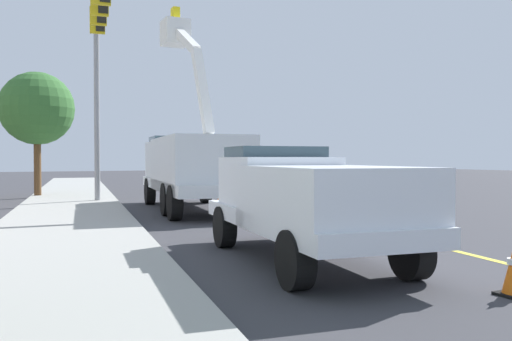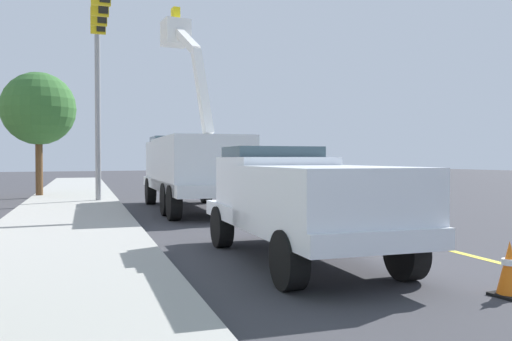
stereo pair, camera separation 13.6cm
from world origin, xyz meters
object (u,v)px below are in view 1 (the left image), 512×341
traffic_cone_mid_front (294,211)px  passing_minivan (282,175)px  traffic_cone_mid_rear (221,192)px  service_pickup_truck (304,198)px  traffic_signal_mast (99,45)px  utility_bucket_truck (191,164)px

traffic_cone_mid_front → passing_minivan: bearing=-27.9°
traffic_cone_mid_rear → service_pickup_truck: bearing=163.6°
traffic_signal_mast → traffic_cone_mid_rear: bearing=-80.7°
passing_minivan → traffic_cone_mid_rear: bearing=122.4°
utility_bucket_truck → passing_minivan: size_ratio=1.69×
traffic_cone_mid_front → traffic_cone_mid_rear: 8.52m
passing_minivan → utility_bucket_truck: bearing=131.0°
service_pickup_truck → traffic_cone_mid_front: 5.21m
service_pickup_truck → traffic_signal_mast: bearing=6.8°
traffic_cone_mid_rear → utility_bucket_truck: bearing=142.6°
service_pickup_truck → utility_bucket_truck: bearing=-7.7°
utility_bucket_truck → passing_minivan: utility_bucket_truck is taller
utility_bucket_truck → traffic_cone_mid_rear: bearing=-37.4°
utility_bucket_truck → passing_minivan: bearing=-49.0°
utility_bucket_truck → passing_minivan: (6.24, -7.18, -0.64)m
utility_bucket_truck → traffic_cone_mid_front: utility_bucket_truck is taller
utility_bucket_truck → traffic_cone_mid_rear: utility_bucket_truck is taller
passing_minivan → traffic_cone_mid_front: (-11.38, 6.02, -0.61)m
traffic_signal_mast → passing_minivan: bearing=-68.9°
passing_minivan → traffic_signal_mast: traffic_signal_mast is taller
utility_bucket_truck → traffic_signal_mast: 5.72m
utility_bucket_truck → service_pickup_truck: bearing=172.3°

